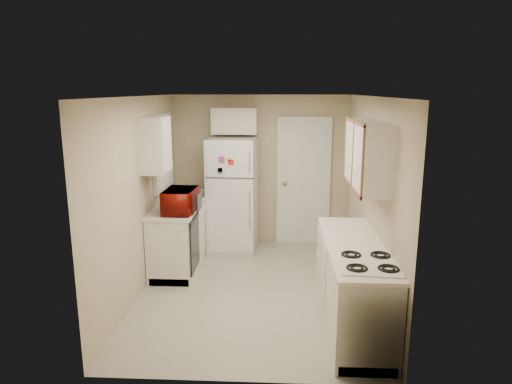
{
  "coord_description": "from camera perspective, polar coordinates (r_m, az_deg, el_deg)",
  "views": [
    {
      "loc": [
        0.29,
        -5.38,
        2.48
      ],
      "look_at": [
        0.0,
        0.5,
        1.15
      ],
      "focal_mm": 32.0,
      "sensor_mm": 36.0,
      "label": 1
    }
  ],
  "objects": [
    {
      "name": "floor",
      "position": [
        5.94,
        -0.25,
        -11.98
      ],
      "size": [
        3.8,
        3.8,
        0.0
      ],
      "primitive_type": "plane",
      "color": "#BAB6A7",
      "rests_on": "ground"
    },
    {
      "name": "refrigerator",
      "position": [
        7.12,
        -2.92,
        -0.31
      ],
      "size": [
        0.77,
        0.75,
        1.75
      ],
      "primitive_type": "cube",
      "rotation": [
        0.0,
        0.0,
        -0.07
      ],
      "color": "silver",
      "rests_on": "floor"
    },
    {
      "name": "stove",
      "position": [
        4.61,
        13.61,
        -14.4
      ],
      "size": [
        0.59,
        0.7,
        0.81
      ],
      "primitive_type": "cube",
      "rotation": [
        0.0,
        0.0,
        -0.08
      ],
      "color": "silver",
      "rests_on": "floor"
    },
    {
      "name": "upper_cabinet_left",
      "position": [
        5.85,
        -12.52,
        5.75
      ],
      "size": [
        0.3,
        0.45,
        0.7
      ],
      "primitive_type": "cube",
      "color": "silver",
      "rests_on": "wall_left"
    },
    {
      "name": "dishwasher",
      "position": [
        6.12,
        -7.73,
        -6.37
      ],
      "size": [
        0.03,
        0.58,
        0.72
      ],
      "primitive_type": "cube",
      "color": "black",
      "rests_on": "floor"
    },
    {
      "name": "cabinet_over_fridge",
      "position": [
        7.18,
        -2.72,
        8.87
      ],
      "size": [
        0.7,
        0.3,
        0.4
      ],
      "primitive_type": "cube",
      "color": "silver",
      "rests_on": "wall_back"
    },
    {
      "name": "sink",
      "position": [
        6.78,
        -9.09,
        -1.27
      ],
      "size": [
        0.54,
        0.74,
        0.16
      ],
      "primitive_type": "cube",
      "color": "gray",
      "rests_on": "left_counter"
    },
    {
      "name": "ceiling",
      "position": [
        5.39,
        -0.27,
        11.87
      ],
      "size": [
        3.8,
        3.8,
        0.0
      ],
      "primitive_type": "plane",
      "color": "white",
      "rests_on": "floor"
    },
    {
      "name": "upper_cabinet_right",
      "position": [
        5.02,
        13.85,
        4.57
      ],
      "size": [
        0.3,
        1.2,
        0.7
      ],
      "primitive_type": "cube",
      "color": "silver",
      "rests_on": "wall_right"
    },
    {
      "name": "wall_right",
      "position": [
        5.64,
        14.08,
        -0.78
      ],
      "size": [
        3.8,
        3.8,
        0.0
      ],
      "primitive_type": "plane",
      "color": "#BEAF8E",
      "rests_on": "floor"
    },
    {
      "name": "wall_back",
      "position": [
        7.4,
        0.54,
        2.76
      ],
      "size": [
        2.8,
        2.8,
        0.0
      ],
      "primitive_type": "plane",
      "color": "#BEAF8E",
      "rests_on": "floor"
    },
    {
      "name": "right_counter",
      "position": [
        5.08,
        11.98,
        -11.13
      ],
      "size": [
        0.6,
        2.0,
        0.9
      ],
      "primitive_type": "cube",
      "color": "silver",
      "rests_on": "floor"
    },
    {
      "name": "soap_bottle",
      "position": [
        6.97,
        -9.17,
        0.29
      ],
      "size": [
        0.1,
        0.1,
        0.18
      ],
      "primitive_type": "imported",
      "rotation": [
        0.0,
        0.0,
        0.27
      ],
      "color": "silver",
      "rests_on": "left_counter"
    },
    {
      "name": "wall_front",
      "position": [
        3.72,
        -1.86,
        -7.38
      ],
      "size": [
        2.8,
        2.8,
        0.0
      ],
      "primitive_type": "plane",
      "color": "#BEAF8E",
      "rests_on": "floor"
    },
    {
      "name": "window_blinds",
      "position": [
        6.7,
        -11.5,
        4.92
      ],
      "size": [
        0.1,
        0.98,
        1.08
      ],
      "primitive_type": "cube",
      "color": "silver",
      "rests_on": "wall_left"
    },
    {
      "name": "interior_door",
      "position": [
        7.4,
        5.95,
        1.27
      ],
      "size": [
        0.86,
        0.06,
        2.08
      ],
      "primitive_type": "cube",
      "color": "silver",
      "rests_on": "floor"
    },
    {
      "name": "left_counter",
      "position": [
        6.75,
        -9.23,
        -4.95
      ],
      "size": [
        0.6,
        1.8,
        0.9
      ],
      "primitive_type": "cube",
      "color": "silver",
      "rests_on": "floor"
    },
    {
      "name": "microwave",
      "position": [
        6.04,
        -9.43,
        -1.15
      ],
      "size": [
        0.57,
        0.33,
        0.37
      ],
      "primitive_type": "imported",
      "rotation": [
        0.0,
        0.0,
        1.53
      ],
      "color": "maroon",
      "rests_on": "left_counter"
    },
    {
      "name": "wall_left",
      "position": [
        5.79,
        -14.23,
        -0.45
      ],
      "size": [
        3.8,
        3.8,
        0.0
      ],
      "primitive_type": "plane",
      "color": "#BEAF8E",
      "rests_on": "floor"
    }
  ]
}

